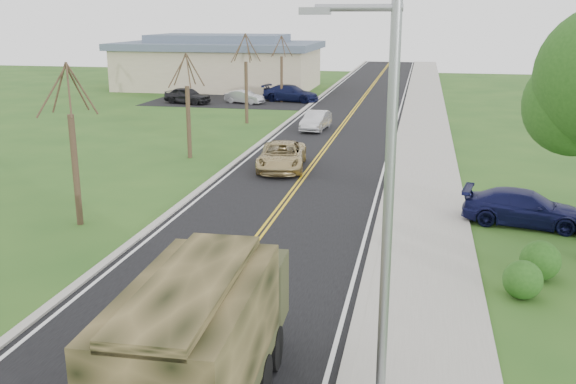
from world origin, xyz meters
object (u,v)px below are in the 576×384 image
(suv_champagne, at_px, (282,156))
(sedan_silver, at_px, (316,121))
(military_truck, at_px, (203,333))
(pickup_navy, at_px, (525,208))

(suv_champagne, bearing_deg, sedan_silver, 83.64)
(military_truck, distance_m, suv_champagne, 21.17)
(military_truck, xyz_separation_m, suv_champagne, (-3.01, 20.92, -1.14))
(pickup_navy, bearing_deg, military_truck, 160.72)
(pickup_navy, bearing_deg, sedan_silver, 40.83)
(military_truck, height_order, sedan_silver, military_truck)
(sedan_silver, height_order, pickup_navy, pickup_navy)
(sedan_silver, bearing_deg, pickup_navy, -54.97)
(suv_champagne, height_order, pickup_navy, suv_champagne)
(military_truck, height_order, suv_champagne, military_truck)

